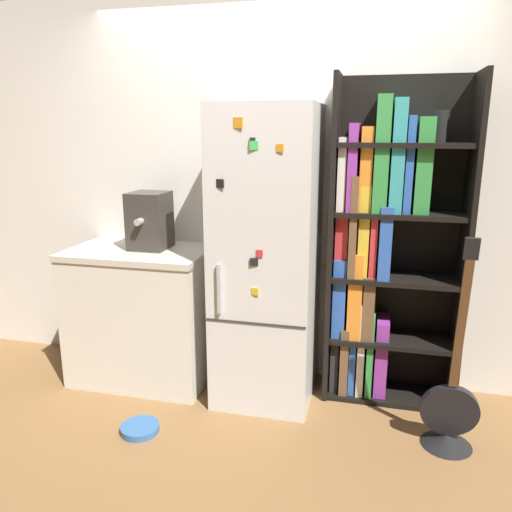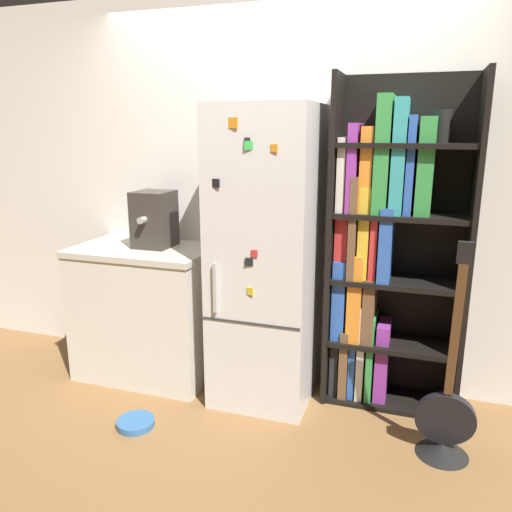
{
  "view_description": "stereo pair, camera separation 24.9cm",
  "coord_description": "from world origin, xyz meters",
  "views": [
    {
      "loc": [
        0.65,
        -2.85,
        1.72
      ],
      "look_at": [
        -0.08,
        0.15,
        0.94
      ],
      "focal_mm": 35.0,
      "sensor_mm": 36.0,
      "label": 1
    },
    {
      "loc": [
        0.89,
        -2.78,
        1.72
      ],
      "look_at": [
        -0.08,
        0.15,
        0.94
      ],
      "focal_mm": 35.0,
      "sensor_mm": 36.0,
      "label": 2
    }
  ],
  "objects": [
    {
      "name": "refrigerator",
      "position": [
        -0.0,
        0.13,
        0.94
      ],
      "size": [
        0.61,
        0.67,
        1.87
      ],
      "color": "silver",
      "rests_on": "ground_plane"
    },
    {
      "name": "pet_bowl",
      "position": [
        -0.62,
        -0.5,
        0.02
      ],
      "size": [
        0.23,
        0.23,
        0.04
      ],
      "color": "#3366A5",
      "rests_on": "ground_plane"
    },
    {
      "name": "wall_back",
      "position": [
        0.0,
        0.47,
        1.3
      ],
      "size": [
        8.0,
        0.05,
        2.6
      ],
      "color": "white",
      "rests_on": "ground_plane"
    },
    {
      "name": "espresso_machine",
      "position": [
        -0.82,
        0.19,
        1.13
      ],
      "size": [
        0.24,
        0.32,
        0.38
      ],
      "color": "#38332D",
      "rests_on": "kitchen_counter"
    },
    {
      "name": "ground_plane",
      "position": [
        0.0,
        0.0,
        0.0
      ],
      "size": [
        16.0,
        16.0,
        0.0
      ],
      "primitive_type": "plane",
      "color": "olive"
    },
    {
      "name": "guitar",
      "position": [
        1.11,
        -0.22,
        0.18
      ],
      "size": [
        0.31,
        0.29,
        1.22
      ],
      "color": "black",
      "rests_on": "ground_plane"
    },
    {
      "name": "bookshelf",
      "position": [
        0.69,
        0.29,
        1.0
      ],
      "size": [
        0.82,
        0.36,
        2.04
      ],
      "color": "black",
      "rests_on": "ground_plane"
    },
    {
      "name": "kitchen_counter",
      "position": [
        -0.89,
        0.14,
        0.47
      ],
      "size": [
        0.95,
        0.63,
        0.94
      ],
      "color": "silver",
      "rests_on": "ground_plane"
    }
  ]
}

